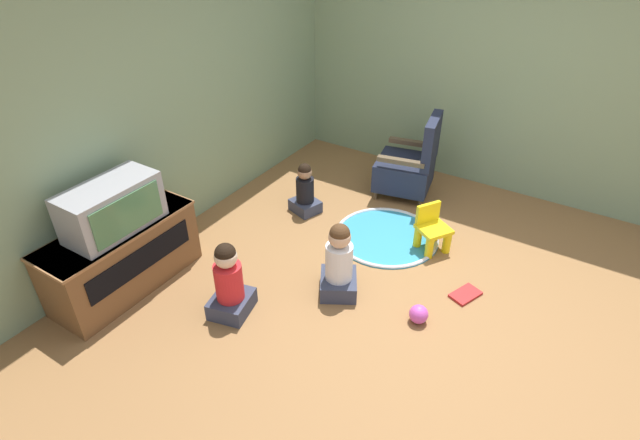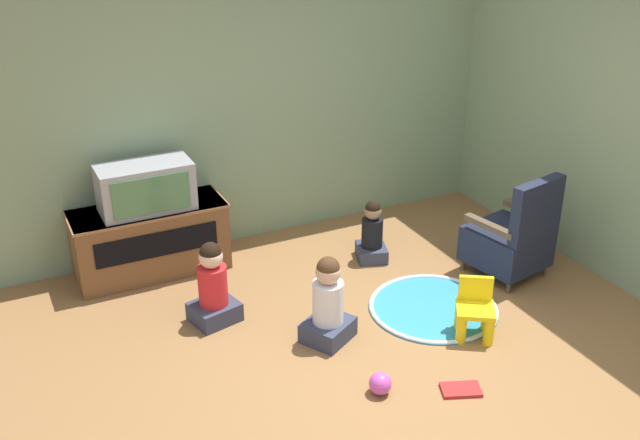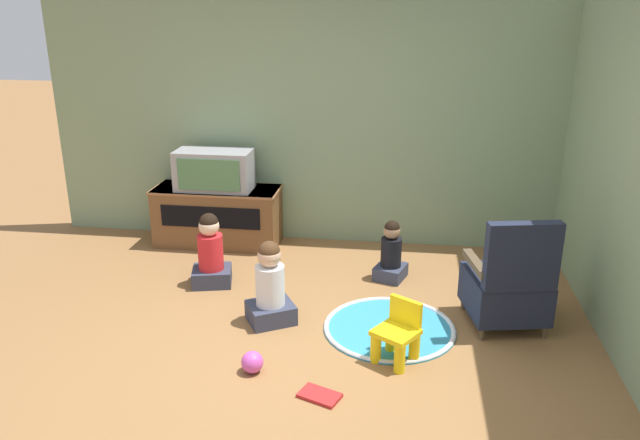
{
  "view_description": "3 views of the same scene",
  "coord_description": "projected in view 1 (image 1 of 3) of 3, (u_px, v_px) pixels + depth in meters",
  "views": [
    {
      "loc": [
        -3.12,
        -1.04,
        2.88
      ],
      "look_at": [
        -0.34,
        0.72,
        0.7
      ],
      "focal_mm": 28.0,
      "sensor_mm": 36.0,
      "label": 1
    },
    {
      "loc": [
        -2.4,
        -3.59,
        3.19
      ],
      "look_at": [
        -0.25,
        0.78,
        0.87
      ],
      "focal_mm": 42.0,
      "sensor_mm": 36.0,
      "label": 2
    },
    {
      "loc": [
        0.7,
        -3.76,
        2.42
      ],
      "look_at": [
        0.05,
        0.87,
        0.77
      ],
      "focal_mm": 35.0,
      "sensor_mm": 36.0,
      "label": 3
    }
  ],
  "objects": [
    {
      "name": "wall_right",
      "position": [
        538.0,
        79.0,
        5.05
      ],
      "size": [
        0.12,
        5.53,
        2.55
      ],
      "color": "gray",
      "rests_on": "ground_plane"
    },
    {
      "name": "play_mat",
      "position": [
        386.0,
        236.0,
        4.95
      ],
      "size": [
        1.03,
        1.03,
        0.04
      ],
      "color": "teal",
      "rests_on": "ground_plane"
    },
    {
      "name": "tv_cabinet",
      "position": [
        123.0,
        256.0,
        4.19
      ],
      "size": [
        1.3,
        0.51,
        0.6
      ],
      "color": "brown",
      "rests_on": "ground_plane"
    },
    {
      "name": "wall_back",
      "position": [
        153.0,
        106.0,
        4.41
      ],
      "size": [
        5.34,
        0.12,
        2.55
      ],
      "color": "gray",
      "rests_on": "ground_plane"
    },
    {
      "name": "child_watching_center",
      "position": [
        305.0,
        191.0,
        5.22
      ],
      "size": [
        0.33,
        0.35,
        0.56
      ],
      "rotation": [
        0.0,
        0.0,
        1.25
      ],
      "color": "#33384C",
      "rests_on": "ground_plane"
    },
    {
      "name": "television",
      "position": [
        112.0,
        207.0,
        3.9
      ],
      "size": [
        0.76,
        0.39,
        0.4
      ],
      "color": "#939399",
      "rests_on": "tv_cabinet"
    },
    {
      "name": "black_armchair",
      "position": [
        409.0,
        166.0,
        5.47
      ],
      "size": [
        0.68,
        0.7,
        0.93
      ],
      "rotation": [
        0.0,
        0.0,
        3.34
      ],
      "color": "brown",
      "rests_on": "ground_plane"
    },
    {
      "name": "child_watching_left",
      "position": [
        339.0,
        264.0,
        4.13
      ],
      "size": [
        0.45,
        0.44,
        0.68
      ],
      "rotation": [
        0.0,
        0.0,
        0.52
      ],
      "color": "#33384C",
      "rests_on": "ground_plane"
    },
    {
      "name": "yellow_kid_chair",
      "position": [
        432.0,
        232.0,
        4.7
      ],
      "size": [
        0.38,
        0.37,
        0.44
      ],
      "rotation": [
        0.0,
        0.0,
        -0.57
      ],
      "color": "yellow",
      "rests_on": "ground_plane"
    },
    {
      "name": "toy_ball",
      "position": [
        419.0,
        314.0,
        3.95
      ],
      "size": [
        0.15,
        0.15,
        0.15
      ],
      "color": "#CC4CB2",
      "rests_on": "ground_plane"
    },
    {
      "name": "book",
      "position": [
        465.0,
        294.0,
        4.23
      ],
      "size": [
        0.3,
        0.25,
        0.02
      ],
      "rotation": [
        0.0,
        0.0,
        2.76
      ],
      "color": "#B22323",
      "rests_on": "ground_plane"
    },
    {
      "name": "child_watching_right",
      "position": [
        229.0,
        284.0,
        3.93
      ],
      "size": [
        0.4,
        0.37,
        0.67
      ],
      "rotation": [
        0.0,
        0.0,
        0.24
      ],
      "color": "#33384C",
      "rests_on": "ground_plane"
    },
    {
      "name": "ground_plane",
      "position": [
        412.0,
        294.0,
        4.25
      ],
      "size": [
        30.0,
        30.0,
        0.0
      ],
      "primitive_type": "plane",
      "color": "olive"
    }
  ]
}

